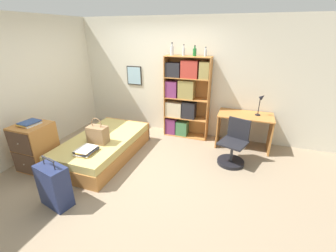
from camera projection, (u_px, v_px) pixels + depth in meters
ground_plane at (134, 162)px, 4.26m from camera, size 14.00×14.00×0.00m
wall_back at (164, 77)px, 5.21m from camera, size 10.00×0.09×2.60m
wall_left at (36, 86)px, 4.39m from camera, size 0.06×10.00×2.60m
bed at (104, 146)px, 4.40m from camera, size 1.10×1.96×0.41m
handbag at (98, 134)px, 4.05m from camera, size 0.35×0.21×0.48m
book_stack_on_bed at (86, 151)px, 3.77m from camera, size 0.34×0.39×0.07m
suitcase at (54, 186)px, 3.11m from camera, size 0.50×0.35×0.76m
dresser at (36, 147)px, 3.95m from camera, size 0.55×0.58×0.83m
magazine_pile_on_dresser at (29, 123)px, 3.80m from camera, size 0.28×0.33×0.05m
bookcase at (183, 96)px, 5.00m from camera, size 0.99×0.32×1.82m
bottle_green at (172, 50)px, 4.71m from camera, size 0.08×0.08×0.26m
bottle_brown at (184, 51)px, 4.63m from camera, size 0.06×0.06×0.23m
bottle_clear at (195, 52)px, 4.57m from camera, size 0.07×0.07×0.21m
bottle_blue at (205, 53)px, 4.52m from camera, size 0.06×0.06×0.18m
desk at (244, 125)px, 4.64m from camera, size 1.08×0.60×0.73m
desk_lamp at (261, 101)px, 4.39m from camera, size 0.15×0.10×0.45m
desk_chair at (233, 150)px, 4.15m from camera, size 0.57×0.57×0.84m
waste_bin at (241, 142)px, 4.74m from camera, size 0.21×0.21×0.24m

